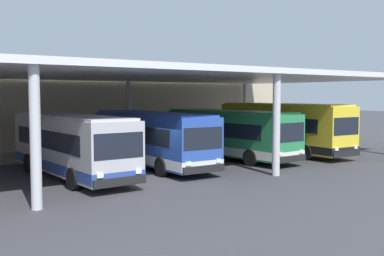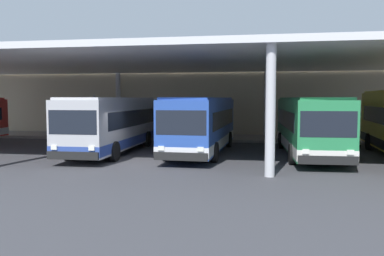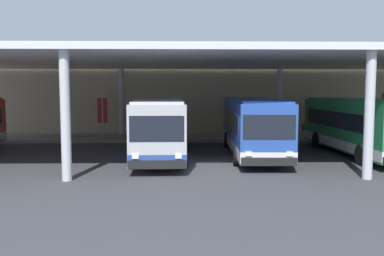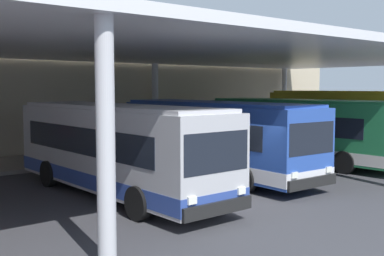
% 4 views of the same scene
% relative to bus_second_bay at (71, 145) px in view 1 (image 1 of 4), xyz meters
% --- Properties ---
extents(ground_plane, '(200.00, 200.00, 0.00)m').
position_rel_bus_second_bay_xyz_m(ground_plane, '(2.63, -3.25, -1.66)').
color(ground_plane, '#3D3D42').
extents(platform_kerb, '(42.00, 4.50, 0.18)m').
position_rel_bus_second_bay_xyz_m(platform_kerb, '(2.63, 8.50, -1.57)').
color(platform_kerb, gray).
rests_on(platform_kerb, ground).
extents(station_building_facade, '(48.00, 1.60, 6.89)m').
position_rel_bus_second_bay_xyz_m(station_building_facade, '(2.63, 11.75, 1.79)').
color(station_building_facade, '#C1B293').
rests_on(station_building_facade, ground).
extents(canopy_shelter, '(40.00, 17.00, 5.55)m').
position_rel_bus_second_bay_xyz_m(canopy_shelter, '(2.63, 2.25, 3.66)').
color(canopy_shelter, silver).
rests_on(canopy_shelter, ground).
extents(bus_second_bay, '(2.85, 10.57, 3.17)m').
position_rel_bus_second_bay_xyz_m(bus_second_bay, '(0.00, 0.00, 0.00)').
color(bus_second_bay, '#B7B7BC').
rests_on(bus_second_bay, ground).
extents(bus_middle_bay, '(2.95, 10.60, 3.17)m').
position_rel_bus_second_bay_xyz_m(bus_middle_bay, '(5.10, 0.58, 0.00)').
color(bus_middle_bay, '#284CA8').
rests_on(bus_middle_bay, ground).
extents(bus_far_bay, '(3.02, 10.62, 3.17)m').
position_rel_bus_second_bay_xyz_m(bus_far_bay, '(10.99, 0.63, 0.00)').
color(bus_far_bay, '#28844C').
rests_on(bus_far_bay, ground).
extents(bus_departing, '(3.09, 11.44, 3.57)m').
position_rel_bus_second_bay_xyz_m(bus_departing, '(15.96, 0.60, 0.19)').
color(bus_departing, yellow).
rests_on(bus_departing, ground).
extents(bench_waiting, '(1.80, 0.45, 0.92)m').
position_rel_bus_second_bay_xyz_m(bench_waiting, '(11.10, 8.57, -0.99)').
color(bench_waiting, '#383D47').
rests_on(bench_waiting, platform_kerb).
extents(trash_bin, '(0.52, 0.52, 0.98)m').
position_rel_bus_second_bay_xyz_m(trash_bin, '(14.11, 8.41, -0.98)').
color(trash_bin, '#236638').
rests_on(trash_bin, platform_kerb).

